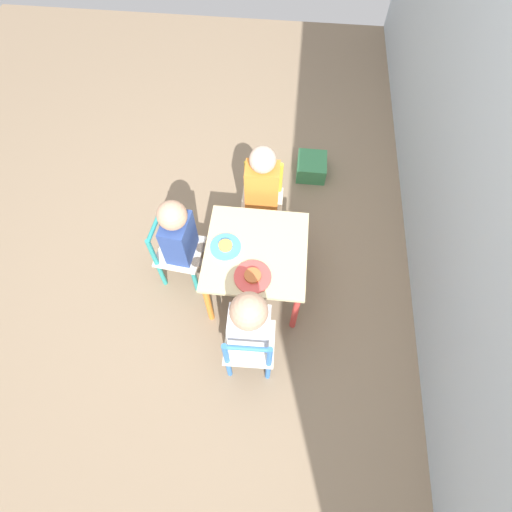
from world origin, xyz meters
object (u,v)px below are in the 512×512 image
(storage_bin, at_px, (311,167))
(chair_yellow, at_px, (262,201))
(chair_blue, at_px, (249,347))
(chair_teal, at_px, (176,252))
(child_front, at_px, (182,238))
(child_right, at_px, (250,323))
(plate_front, at_px, (226,247))
(plate_right, at_px, (253,276))
(kids_table, at_px, (256,256))
(child_left, at_px, (262,189))

(storage_bin, bearing_deg, chair_yellow, -33.10)
(chair_blue, relative_size, chair_teal, 1.00)
(child_front, xyz_separation_m, storage_bin, (-0.93, 0.73, -0.35))
(chair_yellow, relative_size, child_right, 0.70)
(plate_front, xyz_separation_m, storage_bin, (-0.98, 0.48, -0.37))
(chair_teal, distance_m, storage_bin, 1.23)
(plate_right, height_order, plate_front, same)
(kids_table, bearing_deg, child_left, -178.89)
(child_front, height_order, child_left, child_left)
(kids_table, relative_size, chair_yellow, 1.11)
(chair_yellow, height_order, plate_front, chair_yellow)
(chair_teal, xyz_separation_m, storage_bin, (-0.93, 0.79, -0.18))
(kids_table, xyz_separation_m, chair_yellow, (-0.49, -0.01, -0.12))
(chair_yellow, bearing_deg, child_left, -90.00)
(child_right, xyz_separation_m, plate_right, (-0.26, -0.01, -0.00))
(child_right, bearing_deg, plate_right, -88.86)
(storage_bin, bearing_deg, child_front, -38.15)
(child_front, relative_size, storage_bin, 3.02)
(chair_blue, relative_size, plate_front, 2.94)
(child_right, distance_m, plate_front, 0.46)
(chair_teal, distance_m, chair_yellow, 0.64)
(kids_table, xyz_separation_m, chair_teal, (-0.05, -0.48, -0.12))
(child_left, height_order, plate_right, child_left)
(kids_table, xyz_separation_m, child_right, (0.43, 0.01, 0.08))
(storage_bin, bearing_deg, plate_front, -26.08)
(chair_teal, bearing_deg, plate_right, -108.26)
(plate_front, relative_size, storage_bin, 0.73)
(child_right, distance_m, plate_right, 0.26)
(kids_table, xyz_separation_m, plate_right, (0.17, 0.00, 0.07))
(chair_teal, xyz_separation_m, child_right, (0.48, 0.50, 0.20))
(kids_table, distance_m, child_right, 0.43)
(child_left, bearing_deg, chair_teal, -142.85)
(chair_blue, relative_size, plate_right, 2.54)
(chair_blue, height_order, child_right, child_right)
(child_front, relative_size, plate_front, 4.11)
(chair_teal, bearing_deg, storage_bin, -34.61)
(child_front, bearing_deg, chair_yellow, -37.10)
(chair_yellow, relative_size, plate_front, 2.94)
(child_right, height_order, storage_bin, child_right)
(chair_blue, distance_m, chair_teal, 0.73)
(kids_table, relative_size, plate_front, 3.27)
(child_right, relative_size, child_front, 1.03)
(chair_yellow, bearing_deg, child_right, -89.69)
(plate_front, bearing_deg, storage_bin, 153.92)
(chair_blue, bearing_deg, chair_yellow, -90.33)
(plate_right, bearing_deg, plate_front, -135.00)
(child_front, bearing_deg, child_left, -41.41)
(chair_teal, relative_size, chair_yellow, 1.00)
(child_front, distance_m, child_left, 0.56)
(plate_front, bearing_deg, child_left, 159.53)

